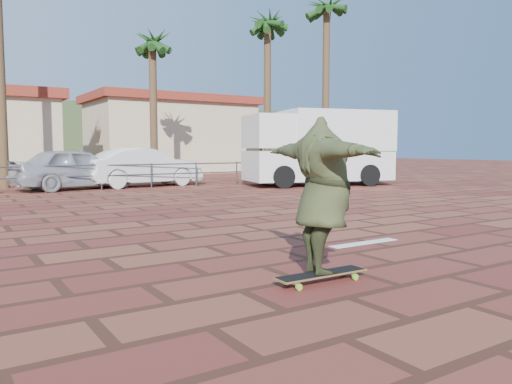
% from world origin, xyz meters
% --- Properties ---
extents(ground, '(120.00, 120.00, 0.00)m').
position_xyz_m(ground, '(0.00, 0.00, 0.00)').
color(ground, brown).
rests_on(ground, ground).
extents(paint_stripe, '(1.40, 0.22, 0.01)m').
position_xyz_m(paint_stripe, '(0.70, -1.20, 0.00)').
color(paint_stripe, white).
rests_on(paint_stripe, ground).
extents(guardrail, '(24.06, 0.06, 1.00)m').
position_xyz_m(guardrail, '(0.00, 12.00, 0.68)').
color(guardrail, '#47494F').
rests_on(guardrail, ground).
extents(palm_center, '(2.40, 2.40, 7.75)m').
position_xyz_m(palm_center, '(3.50, 15.50, 6.36)').
color(palm_center, brown).
rests_on(palm_center, ground).
extents(palm_right, '(2.40, 2.40, 9.05)m').
position_xyz_m(palm_right, '(9.00, 14.00, 7.58)').
color(palm_right, brown).
rests_on(palm_right, ground).
extents(palm_far_right, '(2.40, 2.40, 10.05)m').
position_xyz_m(palm_far_right, '(12.00, 13.00, 8.51)').
color(palm_far_right, brown).
rests_on(palm_far_right, ground).
extents(building_east, '(10.60, 6.60, 5.00)m').
position_xyz_m(building_east, '(8.00, 24.00, 2.54)').
color(building_east, beige).
rests_on(building_east, ground).
extents(longboard, '(1.23, 0.30, 0.12)m').
position_xyz_m(longboard, '(-1.53, -2.72, 0.10)').
color(longboard, olive).
rests_on(longboard, ground).
extents(skateboarder, '(0.96, 2.33, 1.84)m').
position_xyz_m(skateboarder, '(-1.53, -2.72, 1.04)').
color(skateboarder, '#363E21').
rests_on(skateboarder, longboard).
extents(campervan, '(6.63, 4.06, 3.21)m').
position_xyz_m(campervan, '(8.71, 9.58, 1.69)').
color(campervan, silver).
rests_on(campervan, ground).
extents(car_silver, '(5.03, 2.72, 1.62)m').
position_xyz_m(car_silver, '(-0.70, 13.00, 0.81)').
color(car_silver, '#A9ABB0').
rests_on(car_silver, ground).
extents(car_white, '(5.04, 2.18, 1.61)m').
position_xyz_m(car_white, '(2.05, 13.00, 0.81)').
color(car_white, silver).
rests_on(car_white, ground).
extents(street_sign, '(0.47, 0.08, 2.33)m').
position_xyz_m(street_sign, '(9.49, 12.00, 1.63)').
color(street_sign, gray).
rests_on(street_sign, ground).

